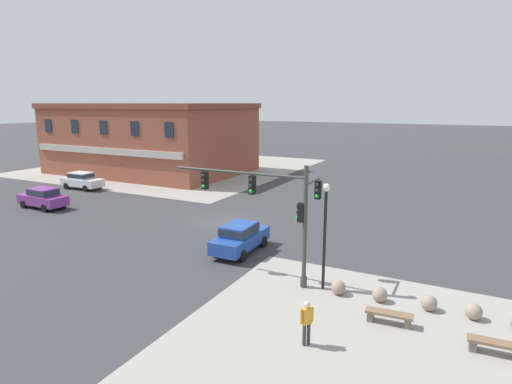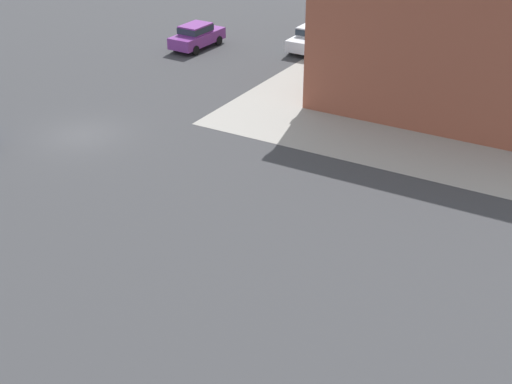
# 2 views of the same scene
# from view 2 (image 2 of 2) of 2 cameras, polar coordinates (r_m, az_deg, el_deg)

# --- Properties ---
(ground_plane) EXTENTS (320.00, 320.00, 0.00)m
(ground_plane) POSITION_cam_2_polar(r_m,az_deg,el_deg) (38.01, -13.52, 4.39)
(ground_plane) COLOR #38383A
(car_main_northbound_near) EXTENTS (4.40, 1.90, 1.68)m
(car_main_northbound_near) POSITION_cam_2_polar(r_m,az_deg,el_deg) (50.56, 4.42, 12.10)
(car_main_northbound_near) COLOR silver
(car_main_northbound_near) RESTS_ON ground
(car_main_southbound_near) EXTENTS (4.46, 2.01, 1.68)m
(car_main_southbound_near) POSITION_cam_2_polar(r_m,az_deg,el_deg) (50.99, -4.70, 12.22)
(car_main_southbound_near) COLOR #7A3389
(car_main_southbound_near) RESTS_ON ground
(storefront_block_near_corner) EXTENTS (22.84, 15.64, 8.46)m
(storefront_block_near_corner) POSITION_cam_2_polar(r_m,az_deg,el_deg) (47.09, 18.88, 13.70)
(storefront_block_near_corner) COLOR brown
(storefront_block_near_corner) RESTS_ON ground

